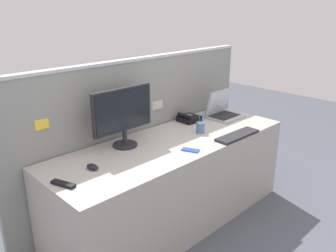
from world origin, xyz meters
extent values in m
plane|color=#4C515B|center=(0.00, 0.00, 0.00)|extent=(10.00, 10.00, 0.00)
cube|color=#ADA89E|center=(0.00, 0.00, 0.38)|extent=(2.18, 0.75, 0.75)
cube|color=gray|center=(0.00, 0.41, 0.68)|extent=(2.55, 0.06, 1.37)
cube|color=#B7BAC1|center=(0.00, 0.41, 1.38)|extent=(2.55, 0.07, 0.02)
cube|color=yellow|center=(-0.91, 0.38, 1.03)|extent=(0.10, 0.01, 0.07)
cube|color=beige|center=(0.19, 0.38, 0.95)|extent=(0.12, 0.01, 0.08)
cylinder|color=#232328|center=(-0.34, 0.20, 0.76)|extent=(0.20, 0.20, 0.02)
cylinder|color=#232328|center=(-0.34, 0.20, 0.83)|extent=(0.04, 0.04, 0.13)
cube|color=#232328|center=(-0.34, 0.21, 1.05)|extent=(0.54, 0.03, 0.34)
cube|color=black|center=(-0.34, 0.19, 1.05)|extent=(0.51, 0.01, 0.31)
cube|color=#9EA0A8|center=(0.81, 0.07, 0.76)|extent=(0.32, 0.26, 0.02)
cube|color=black|center=(0.81, 0.08, 0.78)|extent=(0.28, 0.19, 0.00)
cube|color=#9EA0A8|center=(0.81, 0.17, 0.89)|extent=(0.32, 0.07, 0.24)
cube|color=silver|center=(0.81, 0.16, 0.89)|extent=(0.29, 0.06, 0.22)
cube|color=black|center=(0.48, 0.25, 0.78)|extent=(0.19, 0.18, 0.05)
cube|color=#4C6B5B|center=(0.50, 0.27, 0.81)|extent=(0.06, 0.06, 0.01)
cylinder|color=black|center=(0.41, 0.25, 0.82)|extent=(0.04, 0.16, 0.04)
cube|color=#232328|center=(0.47, -0.31, 0.77)|extent=(0.46, 0.14, 0.02)
ellipsoid|color=black|center=(-0.75, 0.02, 0.77)|extent=(0.07, 0.10, 0.03)
cylinder|color=#4C7093|center=(0.32, -0.03, 0.80)|extent=(0.07, 0.07, 0.10)
cylinder|color=#238438|center=(0.32, -0.02, 0.86)|extent=(0.02, 0.03, 0.14)
cylinder|color=blue|center=(0.33, -0.03, 0.86)|extent=(0.02, 0.02, 0.13)
cube|color=blue|center=(-0.04, -0.23, 0.76)|extent=(0.11, 0.15, 0.01)
cube|color=black|center=(-1.01, -0.04, 0.76)|extent=(0.10, 0.17, 0.02)
camera|label=1|loc=(-1.89, -1.89, 1.84)|focal=37.58mm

